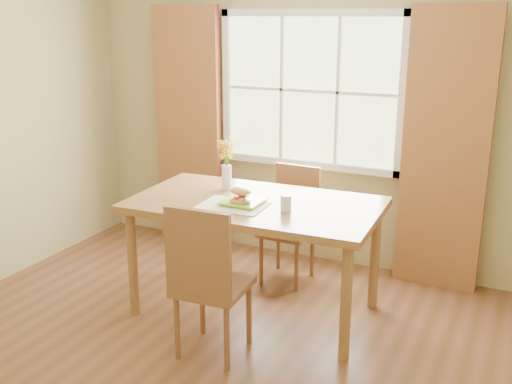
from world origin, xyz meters
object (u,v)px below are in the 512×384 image
object	(u,v)px
chair_far	(292,218)
flower_vase	(227,158)
croissant_sandwich	(241,196)
water_glass	(286,203)
chair_near	(206,277)
dining_table	(255,213)

from	to	relation	value
chair_far	flower_vase	distance (m)	0.83
chair_far	flower_vase	world-z (taller)	flower_vase
chair_far	croissant_sandwich	bearing A→B (deg)	-89.93
croissant_sandwich	water_glass	xyz separation A→B (m)	(0.32, 0.04, -0.02)
chair_near	croissant_sandwich	xyz separation A→B (m)	(-0.04, 0.56, 0.36)
chair_far	water_glass	world-z (taller)	water_glass
croissant_sandwich	flower_vase	world-z (taller)	flower_vase
dining_table	water_glass	world-z (taller)	water_glass
dining_table	flower_vase	bearing A→B (deg)	148.81
dining_table	chair_near	distance (m)	0.74
chair_near	croissant_sandwich	distance (m)	0.67
chair_near	chair_far	xyz separation A→B (m)	(-0.00, 1.39, -0.05)
dining_table	water_glass	xyz separation A→B (m)	(0.28, -0.11, 0.14)
dining_table	chair_far	size ratio (longest dim) A/B	1.90
chair_near	water_glass	world-z (taller)	chair_near
chair_near	croissant_sandwich	size ratio (longest dim) A/B	6.14
dining_table	water_glass	distance (m)	0.33
dining_table	water_glass	bearing A→B (deg)	-23.49
dining_table	chair_near	world-z (taller)	chair_near
chair_near	chair_far	distance (m)	1.40
dining_table	chair_near	bearing A→B (deg)	-91.82
chair_near	flower_vase	distance (m)	1.08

